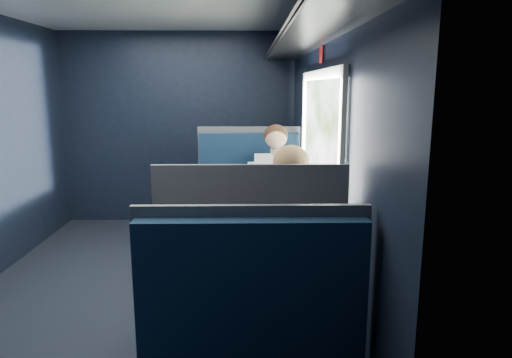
{
  "coord_description": "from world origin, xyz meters",
  "views": [
    {
      "loc": [
        0.84,
        -3.49,
        1.66
      ],
      "look_at": [
        0.9,
        0.0,
        0.95
      ],
      "focal_mm": 32.0,
      "sensor_mm": 36.0,
      "label": 1
    }
  ],
  "objects_px": {
    "seat_bay_near": "(248,214)",
    "laptop": "(306,194)",
    "seat_bay_far": "(250,292)",
    "man": "(276,188)",
    "bottle_small": "(299,185)",
    "seat_row_front": "(249,193)",
    "woman": "(289,235)",
    "table": "(273,214)",
    "cup": "(304,188)"
  },
  "relations": [
    {
      "from": "seat_bay_near",
      "to": "laptop",
      "type": "distance_m",
      "value": 1.01
    },
    {
      "from": "seat_bay_far",
      "to": "man",
      "type": "distance_m",
      "value": 1.62
    },
    {
      "from": "seat_bay_near",
      "to": "bottle_small",
      "type": "height_order",
      "value": "seat_bay_near"
    },
    {
      "from": "seat_bay_near",
      "to": "seat_row_front",
      "type": "relative_size",
      "value": 1.09
    },
    {
      "from": "man",
      "to": "woman",
      "type": "relative_size",
      "value": 1.0
    },
    {
      "from": "table",
      "to": "cup",
      "type": "bearing_deg",
      "value": 52.8
    },
    {
      "from": "seat_bay_near",
      "to": "cup",
      "type": "distance_m",
      "value": 0.78
    },
    {
      "from": "table",
      "to": "laptop",
      "type": "xyz_separation_m",
      "value": [
        0.27,
        0.07,
        0.15
      ]
    },
    {
      "from": "table",
      "to": "seat_row_front",
      "type": "distance_m",
      "value": 1.82
    },
    {
      "from": "bottle_small",
      "to": "cup",
      "type": "relative_size",
      "value": 2.25
    },
    {
      "from": "woman",
      "to": "cup",
      "type": "xyz_separation_m",
      "value": [
        0.23,
        1.1,
        0.06
      ]
    },
    {
      "from": "laptop",
      "to": "cup",
      "type": "xyz_separation_m",
      "value": [
        0.03,
        0.32,
        -0.02
      ]
    },
    {
      "from": "man",
      "to": "woman",
      "type": "height_order",
      "value": "same"
    },
    {
      "from": "woman",
      "to": "laptop",
      "type": "height_order",
      "value": "woman"
    },
    {
      "from": "laptop",
      "to": "woman",
      "type": "bearing_deg",
      "value": -104.56
    },
    {
      "from": "seat_row_front",
      "to": "cup",
      "type": "height_order",
      "value": "seat_row_front"
    },
    {
      "from": "woman",
      "to": "laptop",
      "type": "bearing_deg",
      "value": 75.44
    },
    {
      "from": "table",
      "to": "seat_bay_near",
      "type": "height_order",
      "value": "seat_bay_near"
    },
    {
      "from": "woman",
      "to": "laptop",
      "type": "distance_m",
      "value": 0.81
    },
    {
      "from": "table",
      "to": "laptop",
      "type": "relative_size",
      "value": 2.46
    },
    {
      "from": "table",
      "to": "laptop",
      "type": "distance_m",
      "value": 0.32
    },
    {
      "from": "seat_bay_near",
      "to": "cup",
      "type": "relative_size",
      "value": 13.22
    },
    {
      "from": "seat_bay_near",
      "to": "laptop",
      "type": "relative_size",
      "value": 3.1
    },
    {
      "from": "laptop",
      "to": "bottle_small",
      "type": "relative_size",
      "value": 1.9
    },
    {
      "from": "seat_row_front",
      "to": "laptop",
      "type": "height_order",
      "value": "seat_row_front"
    },
    {
      "from": "seat_bay_far",
      "to": "man",
      "type": "xyz_separation_m",
      "value": [
        0.25,
        1.57,
        0.3
      ]
    },
    {
      "from": "seat_bay_near",
      "to": "woman",
      "type": "height_order",
      "value": "woman"
    },
    {
      "from": "man",
      "to": "bottle_small",
      "type": "height_order",
      "value": "man"
    },
    {
      "from": "woman",
      "to": "seat_row_front",
      "type": "bearing_deg",
      "value": 95.7
    },
    {
      "from": "man",
      "to": "cup",
      "type": "relative_size",
      "value": 13.87
    },
    {
      "from": "seat_row_front",
      "to": "bottle_small",
      "type": "xyz_separation_m",
      "value": [
        0.42,
        -1.48,
        0.43
      ]
    },
    {
      "from": "bottle_small",
      "to": "seat_bay_far",
      "type": "bearing_deg",
      "value": -109.59
    },
    {
      "from": "woman",
      "to": "cup",
      "type": "bearing_deg",
      "value": 78.18
    },
    {
      "from": "seat_bay_far",
      "to": "bottle_small",
      "type": "xyz_separation_m",
      "value": [
        0.42,
        1.19,
        0.42
      ]
    },
    {
      "from": "table",
      "to": "cup",
      "type": "relative_size",
      "value": 10.49
    },
    {
      "from": "laptop",
      "to": "bottle_small",
      "type": "height_order",
      "value": "laptop"
    },
    {
      "from": "man",
      "to": "laptop",
      "type": "relative_size",
      "value": 3.25
    },
    {
      "from": "seat_bay_far",
      "to": "cup",
      "type": "relative_size",
      "value": 13.22
    },
    {
      "from": "seat_bay_near",
      "to": "bottle_small",
      "type": "xyz_separation_m",
      "value": [
        0.44,
        -0.55,
        0.41
      ]
    },
    {
      "from": "laptop",
      "to": "bottle_small",
      "type": "distance_m",
      "value": 0.25
    },
    {
      "from": "seat_bay_near",
      "to": "man",
      "type": "distance_m",
      "value": 0.43
    },
    {
      "from": "seat_bay_near",
      "to": "man",
      "type": "relative_size",
      "value": 0.95
    },
    {
      "from": "table",
      "to": "seat_bay_far",
      "type": "bearing_deg",
      "value": -101.78
    },
    {
      "from": "cup",
      "to": "table",
      "type": "bearing_deg",
      "value": -127.2
    },
    {
      "from": "table",
      "to": "seat_bay_near",
      "type": "relative_size",
      "value": 0.79
    },
    {
      "from": "seat_row_front",
      "to": "laptop",
      "type": "distance_m",
      "value": 1.83
    },
    {
      "from": "table",
      "to": "man",
      "type": "distance_m",
      "value": 0.7
    },
    {
      "from": "bottle_small",
      "to": "cup",
      "type": "distance_m",
      "value": 0.1
    },
    {
      "from": "bottle_small",
      "to": "seat_bay_near",
      "type": "bearing_deg",
      "value": 128.24
    },
    {
      "from": "table",
      "to": "seat_bay_near",
      "type": "bearing_deg",
      "value": 102.55
    }
  ]
}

